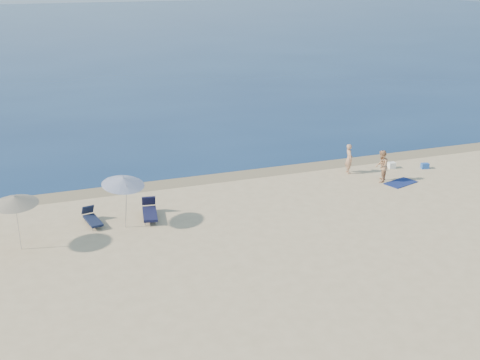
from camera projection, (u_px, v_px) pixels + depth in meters
name	position (u px, v px, depth m)	size (l,w,h in m)	color
sea	(94.00, 29.00, 104.11)	(240.00, 160.00, 0.01)	#0D2650
wet_sand_strip	(282.00, 170.00, 32.85)	(240.00, 1.60, 0.00)	#847254
person_left	(349.00, 159.00, 32.06)	(0.59, 0.39, 1.61)	tan
person_right	(382.00, 166.00, 30.79)	(0.81, 0.63, 1.66)	tan
beach_towel	(401.00, 183.00, 30.83)	(1.67, 0.93, 0.03)	#0F1B4E
white_bag	(392.00, 165.00, 33.05)	(0.38, 0.32, 0.32)	white
blue_cooler	(425.00, 166.00, 33.00)	(0.41, 0.29, 0.29)	blue
umbrella_near	(123.00, 181.00, 25.16)	(2.36, 2.37, 2.36)	silver
umbrella_far	(15.00, 200.00, 23.05)	(1.86, 1.87, 2.34)	silver
lounger_left	(92.00, 219.00, 25.89)	(0.77, 1.63, 0.69)	#131B35
lounger_right	(150.00, 212.00, 26.51)	(0.89, 1.92, 0.81)	#141738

